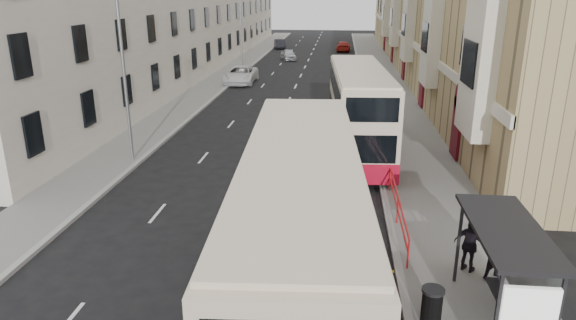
# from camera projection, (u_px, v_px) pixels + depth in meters

# --- Properties ---
(ground) EXTENTS (200.00, 200.00, 0.00)m
(ground) POSITION_uv_depth(u_px,v_px,m) (188.00, 307.00, 14.23)
(ground) COLOR black
(ground) RESTS_ON ground
(pavement_right) EXTENTS (4.00, 120.00, 0.15)m
(pavement_right) POSITION_uv_depth(u_px,v_px,m) (389.00, 96.00, 41.73)
(pavement_right) COLOR slate
(pavement_right) RESTS_ON ground
(pavement_left) EXTENTS (3.00, 120.00, 0.15)m
(pavement_left) POSITION_uv_depth(u_px,v_px,m) (203.00, 92.00, 43.22)
(pavement_left) COLOR slate
(pavement_left) RESTS_ON ground
(kerb_right) EXTENTS (0.25, 120.00, 0.15)m
(kerb_right) POSITION_uv_depth(u_px,v_px,m) (364.00, 96.00, 41.92)
(kerb_right) COLOR gray
(kerb_right) RESTS_ON ground
(kerb_left) EXTENTS (0.25, 120.00, 0.15)m
(kerb_left) POSITION_uv_depth(u_px,v_px,m) (220.00, 93.00, 43.08)
(kerb_left) COLOR gray
(kerb_left) RESTS_ON ground
(road_markings) EXTENTS (10.00, 110.00, 0.01)m
(road_markings) POSITION_uv_depth(u_px,v_px,m) (304.00, 68.00, 56.67)
(road_markings) COLOR silver
(road_markings) RESTS_ON ground
(terrace_left) EXTENTS (9.18, 79.00, 13.25)m
(terrace_left) POSITION_uv_depth(u_px,v_px,m) (184.00, 6.00, 56.36)
(terrace_left) COLOR silver
(terrace_left) RESTS_ON ground
(bus_shelter) EXTENTS (1.65, 4.25, 2.70)m
(bus_shelter) POSITION_uv_depth(u_px,v_px,m) (515.00, 262.00, 12.37)
(bus_shelter) COLOR black
(bus_shelter) RESTS_ON pavement_right
(guard_railing) EXTENTS (0.06, 6.56, 1.01)m
(guard_railing) POSITION_uv_depth(u_px,v_px,m) (398.00, 205.00, 18.78)
(guard_railing) COLOR red
(guard_railing) RESTS_ON pavement_right
(street_lamp_near) EXTENTS (0.93, 0.18, 8.00)m
(street_lamp_near) POSITION_uv_depth(u_px,v_px,m) (125.00, 71.00, 24.68)
(street_lamp_near) COLOR gray
(street_lamp_near) RESTS_ON pavement_left
(street_lamp_far) EXTENTS (0.93, 0.18, 8.00)m
(street_lamp_far) POSITION_uv_depth(u_px,v_px,m) (241.00, 27.00, 52.98)
(street_lamp_far) COLOR gray
(street_lamp_far) RESTS_ON pavement_left
(double_decker_front) EXTENTS (3.45, 12.20, 4.81)m
(double_decker_front) POSITION_uv_depth(u_px,v_px,m) (300.00, 240.00, 12.78)
(double_decker_front) COLOR beige
(double_decker_front) RESTS_ON ground
(double_decker_rear) EXTENTS (3.31, 11.51, 4.54)m
(double_decker_rear) POSITION_uv_depth(u_px,v_px,m) (358.00, 111.00, 26.87)
(double_decker_rear) COLOR beige
(double_decker_rear) RESTS_ON ground
(litter_bin) EXTENTS (0.59, 0.59, 0.98)m
(litter_bin) POSITION_uv_depth(u_px,v_px,m) (432.00, 305.00, 13.22)
(litter_bin) COLOR black
(litter_bin) RESTS_ON pavement_right
(pedestrian_mid) EXTENTS (1.12, 1.03, 1.86)m
(pedestrian_mid) POSITION_uv_depth(u_px,v_px,m) (502.00, 251.00, 15.04)
(pedestrian_mid) COLOR black
(pedestrian_mid) RESTS_ON pavement_right
(pedestrian_far) EXTENTS (1.07, 0.94, 1.74)m
(pedestrian_far) POSITION_uv_depth(u_px,v_px,m) (470.00, 245.00, 15.52)
(pedestrian_far) COLOR black
(pedestrian_far) RESTS_ON pavement_right
(white_van) EXTENTS (2.62, 5.65, 1.57)m
(white_van) POSITION_uv_depth(u_px,v_px,m) (241.00, 75.00, 47.54)
(white_van) COLOR silver
(white_van) RESTS_ON ground
(car_silver) EXTENTS (2.53, 4.03, 1.28)m
(car_silver) POSITION_uv_depth(u_px,v_px,m) (288.00, 55.00, 63.05)
(car_silver) COLOR #B5B8BD
(car_silver) RESTS_ON ground
(car_dark) EXTENTS (2.22, 4.18, 1.31)m
(car_dark) POSITION_uv_depth(u_px,v_px,m) (280.00, 44.00, 75.05)
(car_dark) COLOR black
(car_dark) RESTS_ON ground
(car_red) EXTENTS (2.06, 4.69, 1.34)m
(car_red) POSITION_uv_depth(u_px,v_px,m) (343.00, 46.00, 71.81)
(car_red) COLOR #AF2016
(car_red) RESTS_ON ground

